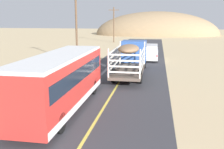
{
  "coord_description": "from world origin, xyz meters",
  "views": [
    {
      "loc": [
        3.04,
        -6.21,
        5.3
      ],
      "look_at": [
        0.0,
        11.31,
        1.43
      ],
      "focal_mm": 42.12,
      "sensor_mm": 36.0,
      "label": 1
    }
  ],
  "objects_px": {
    "car_far": "(150,52)",
    "power_pole_mid": "(76,26)",
    "power_pole_far": "(114,24)",
    "livestock_truck": "(132,54)",
    "bus": "(61,80)"
  },
  "relations": [
    {
      "from": "livestock_truck",
      "to": "power_pole_far",
      "type": "relative_size",
      "value": 1.3
    },
    {
      "from": "car_far",
      "to": "power_pole_mid",
      "type": "height_order",
      "value": "power_pole_mid"
    },
    {
      "from": "power_pole_mid",
      "to": "power_pole_far",
      "type": "xyz_separation_m",
      "value": [
        -0.0,
        26.56,
        -0.29
      ]
    },
    {
      "from": "livestock_truck",
      "to": "power_pole_far",
      "type": "bearing_deg",
      "value": 102.7
    },
    {
      "from": "bus",
      "to": "car_far",
      "type": "bearing_deg",
      "value": 76.51
    },
    {
      "from": "power_pole_mid",
      "to": "power_pole_far",
      "type": "relative_size",
      "value": 1.08
    },
    {
      "from": "bus",
      "to": "power_pole_far",
      "type": "relative_size",
      "value": 1.34
    },
    {
      "from": "car_far",
      "to": "power_pole_far",
      "type": "bearing_deg",
      "value": 110.18
    },
    {
      "from": "car_far",
      "to": "livestock_truck",
      "type": "bearing_deg",
      "value": -101.44
    },
    {
      "from": "car_far",
      "to": "power_pole_mid",
      "type": "xyz_separation_m",
      "value": [
        -8.53,
        -3.35,
        3.21
      ]
    },
    {
      "from": "livestock_truck",
      "to": "car_far",
      "type": "xyz_separation_m",
      "value": [
        1.56,
        7.72,
        -0.7
      ]
    },
    {
      "from": "car_far",
      "to": "power_pole_mid",
      "type": "distance_m",
      "value": 9.71
    },
    {
      "from": "power_pole_mid",
      "to": "car_far",
      "type": "bearing_deg",
      "value": 21.41
    },
    {
      "from": "car_far",
      "to": "power_pole_far",
      "type": "xyz_separation_m",
      "value": [
        -8.53,
        23.21,
        2.92
      ]
    },
    {
      "from": "bus",
      "to": "power_pole_far",
      "type": "bearing_deg",
      "value": 95.31
    }
  ]
}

